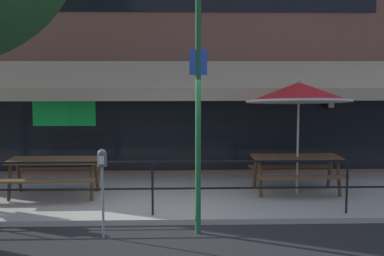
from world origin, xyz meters
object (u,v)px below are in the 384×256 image
picnic_table_left (54,167)px  picnic_table_centre (296,164)px  parking_meter_far (102,166)px  street_sign_pole (198,112)px  patio_umbrella_centre (299,93)px

picnic_table_left → picnic_table_centre: (4.95, 0.18, 0.00)m
parking_meter_far → street_sign_pole: 1.73m
picnic_table_centre → patio_umbrella_centre: patio_umbrella_centre is taller
picnic_table_centre → patio_umbrella_centre: (0.00, -0.09, 1.47)m
picnic_table_left → patio_umbrella_centre: (4.95, 0.09, 1.47)m
picnic_table_left → street_sign_pole: (2.80, -2.22, 1.27)m
parking_meter_far → street_sign_pole: street_sign_pole is taller
parking_meter_far → picnic_table_centre: bearing=35.0°
picnic_table_centre → patio_umbrella_centre: size_ratio=0.75×
patio_umbrella_centre → street_sign_pole: (-2.15, -2.30, -0.20)m
picnic_table_left → parking_meter_far: parking_meter_far is taller
parking_meter_far → patio_umbrella_centre: bearing=34.1°
picnic_table_centre → street_sign_pole: (-2.15, -2.39, 1.27)m
picnic_table_left → patio_umbrella_centre: patio_umbrella_centre is taller
patio_umbrella_centre → street_sign_pole: size_ratio=0.62×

